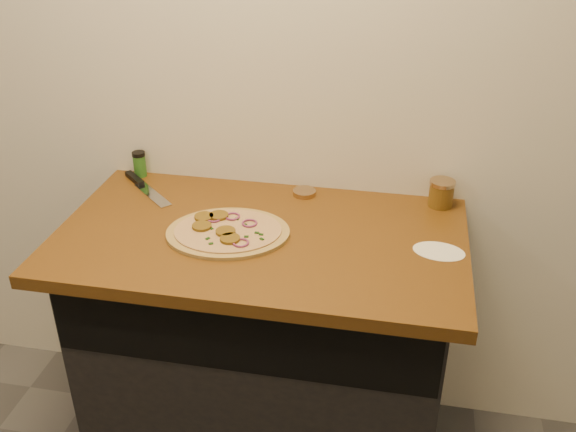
% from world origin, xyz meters
% --- Properties ---
extents(cabinet, '(1.10, 0.60, 0.86)m').
position_xyz_m(cabinet, '(0.00, 1.45, 0.43)').
color(cabinet, black).
rests_on(cabinet, ground).
extents(countertop, '(1.20, 0.70, 0.04)m').
position_xyz_m(countertop, '(0.00, 1.42, 0.88)').
color(countertop, brown).
rests_on(countertop, cabinet).
extents(pizza, '(0.42, 0.42, 0.02)m').
position_xyz_m(pizza, '(-0.09, 1.39, 0.91)').
color(pizza, tan).
rests_on(pizza, countertop).
extents(chefs_knife, '(0.24, 0.22, 0.02)m').
position_xyz_m(chefs_knife, '(-0.45, 1.64, 0.91)').
color(chefs_knife, '#B7BAC1').
rests_on(chefs_knife, countertop).
extents(mason_jar_lid, '(0.10, 0.10, 0.02)m').
position_xyz_m(mason_jar_lid, '(0.09, 1.69, 0.91)').
color(mason_jar_lid, tan).
rests_on(mason_jar_lid, countertop).
extents(salsa_jar, '(0.08, 0.08, 0.09)m').
position_xyz_m(salsa_jar, '(0.52, 1.69, 0.94)').
color(salsa_jar, maroon).
rests_on(salsa_jar, countertop).
extents(spice_shaker, '(0.04, 0.04, 0.09)m').
position_xyz_m(spice_shaker, '(-0.50, 1.72, 0.94)').
color(spice_shaker, '#2B6820').
rests_on(spice_shaker, countertop).
extents(flour_spill, '(0.16, 0.16, 0.00)m').
position_xyz_m(flour_spill, '(0.51, 1.41, 0.90)').
color(flour_spill, white).
rests_on(flour_spill, countertop).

